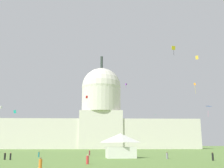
{
  "coord_description": "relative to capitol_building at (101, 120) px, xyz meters",
  "views": [
    {
      "loc": [
        1.56,
        -26.4,
        3.36
      ],
      "look_at": [
        5.84,
        89.91,
        29.46
      ],
      "focal_mm": 42.85,
      "sensor_mm": 36.0,
      "label": 1
    }
  ],
  "objects": [
    {
      "name": "kite_orange_mid",
      "position": [
        37.54,
        -84.92,
        6.09
      ],
      "size": [
        0.7,
        0.49,
        4.48
      ],
      "rotation": [
        0.0,
        0.0,
        2.13
      ],
      "color": "orange"
    },
    {
      "name": "person_black_near_tree_west",
      "position": [
        -20.21,
        -126.89,
        -19.12
      ],
      "size": [
        0.43,
        0.43,
        1.57
      ],
      "rotation": [
        0.0,
        0.0,
        1.66
      ],
      "color": "black",
      "rests_on": "ground_plane"
    },
    {
      "name": "kite_yellow_mid",
      "position": [
        18.45,
        -124.8,
        6.83
      ],
      "size": [
        1.05,
        0.68,
        2.49
      ],
      "rotation": [
        0.0,
        0.0,
        5.89
      ],
      "color": "yellow"
    },
    {
      "name": "kite_cyan_low",
      "position": [
        19.45,
        -91.96,
        -6.69
      ],
      "size": [
        0.94,
        1.16,
        0.11
      ],
      "rotation": [
        0.0,
        0.0,
        4.42
      ],
      "color": "#33BCDB"
    },
    {
      "name": "event_tent",
      "position": [
        5.29,
        -120.61,
        -16.88
      ],
      "size": [
        7.69,
        6.28,
        5.84
      ],
      "rotation": [
        0.0,
        0.0,
        0.09
      ],
      "color": "white",
      "rests_on": "ground_plane"
    },
    {
      "name": "kite_white_low",
      "position": [
        -36.08,
        -89.67,
        -3.5
      ],
      "size": [
        0.84,
        0.87,
        0.97
      ],
      "rotation": [
        0.0,
        0.0,
        2.78
      ],
      "color": "white"
    },
    {
      "name": "kite_red_low",
      "position": [
        -4.08,
        -105.72,
        -2.33
      ],
      "size": [
        0.73,
        0.77,
        0.82
      ],
      "rotation": [
        0.0,
        0.0,
        0.21
      ],
      "color": "red"
    },
    {
      "name": "capitol_building",
      "position": [
        0.0,
        0.0,
        0.0
      ],
      "size": [
        132.57,
        27.83,
        66.01
      ],
      "color": "beige",
      "rests_on": "ground_plane"
    },
    {
      "name": "person_orange_near_tree_east",
      "position": [
        -7.73,
        -148.64,
        -19.15
      ],
      "size": [
        0.53,
        0.53,
        1.53
      ],
      "rotation": [
        0.0,
        0.0,
        1.42
      ],
      "color": "orange",
      "rests_on": "ground_plane"
    },
    {
      "name": "kite_turquoise_low",
      "position": [
        -31.74,
        -87.06,
        -4.82
      ],
      "size": [
        1.26,
        0.65,
        1.3
      ],
      "rotation": [
        0.0,
        0.0,
        1.97
      ],
      "color": "teal"
    },
    {
      "name": "person_red_edge_west",
      "position": [
        -1.68,
        -140.43,
        -19.12
      ],
      "size": [
        0.54,
        0.54,
        1.59
      ],
      "rotation": [
        0.0,
        0.0,
        4.51
      ],
      "color": "red",
      "rests_on": "ground_plane"
    },
    {
      "name": "kite_gold_mid",
      "position": [
        26.15,
        -119.64,
        6.23
      ],
      "size": [
        0.68,
        0.35,
        1.06
      ],
      "rotation": [
        0.0,
        0.0,
        5.08
      ],
      "color": "gold"
    },
    {
      "name": "person_black_back_left",
      "position": [
        23.42,
        -131.66,
        -19.04
      ],
      "size": [
        0.39,
        0.39,
        1.73
      ],
      "rotation": [
        0.0,
        0.0,
        3.16
      ],
      "color": "black",
      "rests_on": "ground_plane"
    },
    {
      "name": "person_grey_front_center",
      "position": [
        15.74,
        -124.41,
        -19.14
      ],
      "size": [
        0.65,
        0.65,
        1.55
      ],
      "rotation": [
        0.0,
        0.0,
        5.69
      ],
      "color": "gray",
      "rests_on": "ground_plane"
    },
    {
      "name": "person_teal_back_center",
      "position": [
        -15.37,
        -116.28,
        -19.13
      ],
      "size": [
        0.37,
        0.37,
        1.51
      ],
      "rotation": [
        0.0,
        0.0,
        6.17
      ],
      "color": "#1E757A",
      "rests_on": "ground_plane"
    },
    {
      "name": "kite_violet_mid",
      "position": [
        11.64,
        -68.0,
        10.21
      ],
      "size": [
        0.87,
        0.87,
        2.28
      ],
      "rotation": [
        0.0,
        0.0,
        5.55
      ],
      "color": "purple"
    },
    {
      "name": "kite_blue_low",
      "position": [
        29.31,
        -116.18,
        -6.98
      ],
      "size": [
        1.89,
        1.18,
        2.69
      ],
      "rotation": [
        0.0,
        0.0,
        3.46
      ],
      "color": "blue"
    },
    {
      "name": "person_maroon_deep_crowd",
      "position": [
        -2.95,
        -104.63,
        -19.09
      ],
      "size": [
        0.5,
        0.5,
        1.61
      ],
      "rotation": [
        0.0,
        0.0,
        2.09
      ],
      "color": "maroon",
      "rests_on": "ground_plane"
    },
    {
      "name": "person_black_mid_left",
      "position": [
        -18.82,
        -127.45,
        -19.1
      ],
      "size": [
        0.35,
        0.35,
        1.58
      ],
      "rotation": [
        0.0,
        0.0,
        4.68
      ],
      "color": "black",
      "rests_on": "ground_plane"
    }
  ]
}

